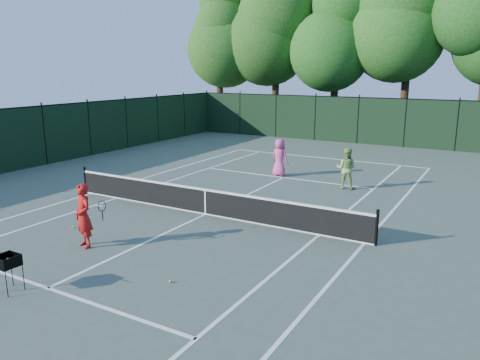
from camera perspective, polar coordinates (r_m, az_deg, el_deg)
The scene contains 21 objects.
ground at distance 16.13m, azimuth -4.22°, elevation -4.19°, with size 90.00×90.00×0.00m, color #455448.
sideline_doubles_left at distance 19.63m, azimuth -17.61°, elevation -1.57°, with size 0.10×23.77×0.01m, color white.
sideline_doubles_right at distance 13.97m, azimuth 14.93°, elevation -7.47°, with size 0.10×23.77×0.01m, color white.
sideline_singles_left at distance 18.67m, azimuth -14.75°, elevation -2.14°, with size 0.10×23.77×0.01m, color white.
sideline_singles_right at distance 14.34m, azimuth 9.62°, elevation -6.63°, with size 0.10×23.77×0.01m, color white.
baseline_far at distance 26.51m, azimuth 10.33°, elevation 2.64°, with size 10.97×0.10×0.01m, color white.
service_line_near at distance 11.78m, azimuth -22.35°, elevation -12.10°, with size 8.23×0.10×0.01m, color white.
service_line_far at distance 21.53m, azimuth 5.36°, elevation 0.31°, with size 8.23×0.10×0.01m, color white.
center_service_line at distance 16.13m, azimuth -4.22°, elevation -4.18°, with size 0.10×12.80×0.01m, color white.
tennis_net at distance 15.99m, azimuth -4.25°, elevation -2.57°, with size 11.69×0.09×1.06m.
fence_far at distance 32.07m, azimuth 14.19°, elevation 7.01°, with size 24.00×0.05×3.00m, color black.
tree_0 at distance 40.61m, azimuth -2.54°, elevation 18.09°, with size 6.40×6.40×13.14m.
tree_1 at distance 38.68m, azimuth 4.50°, elevation 19.08°, with size 6.80×6.80×13.98m.
tree_2 at distance 36.52m, azimuth 11.77°, elevation 17.67°, with size 6.00×6.00×12.40m.
tree_3 at distance 35.86m, azimuth 20.19°, elevation 19.29°, with size 7.00×7.00×14.45m.
coach at distance 13.67m, azimuth -18.55°, elevation -4.15°, with size 1.07×0.61×1.82m.
player_pink at distance 21.70m, azimuth 4.86°, elevation 2.76°, with size 0.93×0.68×1.74m.
player_green at distance 19.81m, azimuth 12.81°, elevation 1.39°, with size 0.89×0.73×1.70m.
ball_hopper at distance 11.69m, azimuth -26.51°, elevation -8.84°, with size 0.49×0.49×0.87m.
loose_ball_near_cart at distance 11.30m, azimuth -8.47°, elevation -12.11°, with size 0.07×0.07×0.07m, color gold.
loose_ball_midcourt at distance 15.66m, azimuth -19.67°, elevation -5.39°, with size 0.07×0.07×0.07m, color #BFD22B.
Camera 1 is at (8.68, -12.69, 4.89)m, focal length 35.00 mm.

